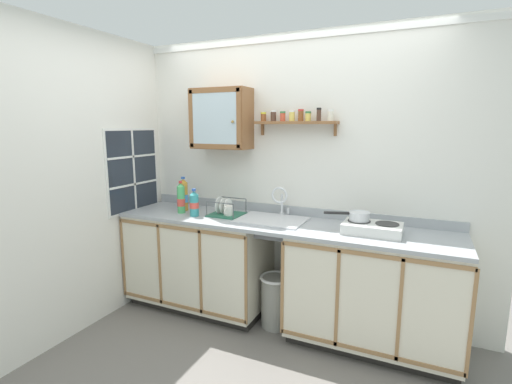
# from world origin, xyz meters

# --- Properties ---
(floor) EXTENTS (5.94, 5.94, 0.00)m
(floor) POSITION_xyz_m (0.00, 0.00, 0.00)
(floor) COLOR slate
(floor) RESTS_ON ground
(back_wall) EXTENTS (3.54, 0.07, 2.52)m
(back_wall) POSITION_xyz_m (0.00, 0.71, 1.27)
(back_wall) COLOR silver
(back_wall) RESTS_ON ground
(side_wall_left) EXTENTS (0.05, 3.49, 2.52)m
(side_wall_left) POSITION_xyz_m (-1.50, -0.26, 1.26)
(side_wall_left) COLOR silver
(side_wall_left) RESTS_ON ground
(lower_cabinet_run) EXTENTS (1.33, 0.63, 0.90)m
(lower_cabinet_run) POSITION_xyz_m (-0.80, 0.38, 0.45)
(lower_cabinet_run) COLOR black
(lower_cabinet_run) RESTS_ON ground
(lower_cabinet_run_right) EXTENTS (1.30, 0.63, 0.90)m
(lower_cabinet_run_right) POSITION_xyz_m (0.81, 0.38, 0.45)
(lower_cabinet_run_right) COLOR black
(lower_cabinet_run_right) RESTS_ON ground
(countertop) EXTENTS (2.90, 0.65, 0.03)m
(countertop) POSITION_xyz_m (0.00, 0.38, 0.91)
(countertop) COLOR #9EA3A8
(countertop) RESTS_ON lower_cabinet_run
(backsplash) EXTENTS (2.90, 0.02, 0.08)m
(backsplash) POSITION_xyz_m (0.00, 0.68, 0.97)
(backsplash) COLOR #9EA3A8
(backsplash) RESTS_ON countertop
(sink) EXTENTS (0.57, 0.47, 0.39)m
(sink) POSITION_xyz_m (-0.06, 0.42, 0.90)
(sink) COLOR silver
(sink) RESTS_ON countertop
(hot_plate_stove) EXTENTS (0.43, 0.28, 0.08)m
(hot_plate_stove) POSITION_xyz_m (0.78, 0.36, 0.97)
(hot_plate_stove) COLOR silver
(hot_plate_stove) RESTS_ON countertop
(saucepan) EXTENTS (0.34, 0.17, 0.07)m
(saucepan) POSITION_xyz_m (0.67, 0.38, 1.05)
(saucepan) COLOR silver
(saucepan) RESTS_ON hot_plate_stove
(bottle_detergent_teal_0) EXTENTS (0.08, 0.08, 0.25)m
(bottle_detergent_teal_0) POSITION_xyz_m (-0.75, 0.26, 1.04)
(bottle_detergent_teal_0) COLOR teal
(bottle_detergent_teal_0) RESTS_ON countertop
(bottle_soda_green_1) EXTENTS (0.07, 0.07, 0.30)m
(bottle_soda_green_1) POSITION_xyz_m (-0.94, 0.31, 1.06)
(bottle_soda_green_1) COLOR #4CB266
(bottle_soda_green_1) RESTS_ON countertop
(bottle_water_clear_2) EXTENTS (0.08, 0.08, 0.26)m
(bottle_water_clear_2) POSITION_xyz_m (-1.05, 0.49, 1.04)
(bottle_water_clear_2) COLOR silver
(bottle_water_clear_2) RESTS_ON countertop
(bottle_juice_amber_3) EXTENTS (0.08, 0.08, 0.32)m
(bottle_juice_amber_3) POSITION_xyz_m (-0.98, 0.42, 1.07)
(bottle_juice_amber_3) COLOR gold
(bottle_juice_amber_3) RESTS_ON countertop
(dish_rack) EXTENTS (0.29, 0.27, 0.17)m
(dish_rack) POSITION_xyz_m (-0.52, 0.41, 0.96)
(dish_rack) COLOR #26664C
(dish_rack) RESTS_ON countertop
(mug) EXTENTS (0.08, 0.12, 0.10)m
(mug) POSITION_xyz_m (-0.47, 0.37, 0.98)
(mug) COLOR white
(mug) RESTS_ON countertop
(wall_cabinet) EXTENTS (0.55, 0.28, 0.55)m
(wall_cabinet) POSITION_xyz_m (-0.63, 0.56, 1.79)
(wall_cabinet) COLOR brown
(spice_shelf) EXTENTS (0.73, 0.14, 0.23)m
(spice_shelf) POSITION_xyz_m (0.07, 0.62, 1.78)
(spice_shelf) COLOR brown
(window) EXTENTS (0.03, 0.68, 0.81)m
(window) POSITION_xyz_m (-1.47, 0.28, 1.30)
(window) COLOR #262D38
(trash_bin) EXTENTS (0.28, 0.28, 0.46)m
(trash_bin) POSITION_xyz_m (0.01, 0.33, 0.24)
(trash_bin) COLOR gray
(trash_bin) RESTS_ON ground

